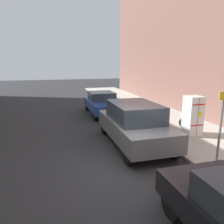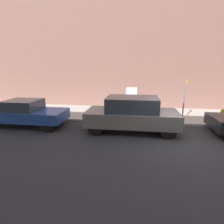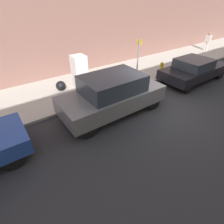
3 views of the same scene
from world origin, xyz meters
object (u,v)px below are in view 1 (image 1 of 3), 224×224
(trash_bag, at_px, (184,123))
(parked_suv_gray, at_px, (134,123))
(parked_hatchback_blue, at_px, (102,103))
(street_sign_post, at_px, (221,125))
(discarded_refrigerator, at_px, (193,116))

(trash_bag, bearing_deg, parked_suv_gray, 19.89)
(trash_bag, bearing_deg, parked_hatchback_blue, -55.58)
(trash_bag, relative_size, parked_hatchback_blue, 0.13)
(parked_hatchback_blue, height_order, parked_suv_gray, parked_suv_gray)
(street_sign_post, xyz_separation_m, parked_suv_gray, (1.63, -2.89, -0.61))
(street_sign_post, bearing_deg, discarded_refrigerator, -112.24)
(street_sign_post, xyz_separation_m, parked_hatchback_blue, (1.63, -8.63, -0.76))
(trash_bag, xyz_separation_m, parked_hatchback_blue, (3.15, -4.60, 0.36))
(trash_bag, relative_size, parked_suv_gray, 0.11)
(discarded_refrigerator, relative_size, trash_bag, 3.38)
(discarded_refrigerator, height_order, street_sign_post, street_sign_post)
(discarded_refrigerator, height_order, parked_suv_gray, discarded_refrigerator)
(trash_bag, bearing_deg, street_sign_post, 69.26)
(discarded_refrigerator, xyz_separation_m, parked_suv_gray, (2.85, 0.10, -0.11))
(parked_hatchback_blue, xyz_separation_m, parked_suv_gray, (0.00, 5.75, 0.15))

